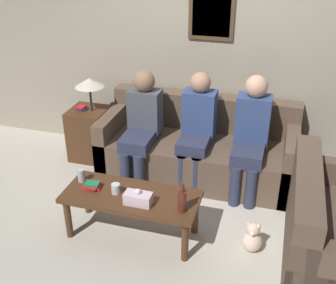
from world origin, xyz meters
name	(u,v)px	position (x,y,z in m)	size (l,w,h in m)	color
ground_plane	(186,197)	(0.00, 0.00, 0.00)	(16.00, 16.00, 0.00)	beige
wall_back	(211,48)	(0.00, 0.97, 1.30)	(9.00, 0.08, 2.60)	#9E937F
couch_main	(198,149)	(0.00, 0.51, 0.29)	(2.08, 0.86, 0.83)	brown
couch_side	(336,235)	(1.37, -0.57, 0.30)	(0.86, 1.31, 0.83)	brown
coffee_table	(131,200)	(-0.33, -0.69, 0.37)	(1.18, 0.49, 0.43)	#4C2D19
side_table_with_lamp	(90,129)	(-1.30, 0.50, 0.36)	(0.43, 0.42, 0.99)	#4C2D19
wine_bottle	(182,201)	(0.15, -0.79, 0.53)	(0.07, 0.07, 0.26)	#562319
drinking_glass	(116,189)	(-0.46, -0.70, 0.47)	(0.08, 0.08, 0.09)	silver
book_stack	(92,186)	(-0.69, -0.69, 0.45)	(0.17, 0.13, 0.05)	red
soda_can	(81,175)	(-0.83, -0.62, 0.49)	(0.07, 0.07, 0.12)	#BCBCC1
tissue_box	(138,198)	(-0.23, -0.79, 0.48)	(0.23, 0.12, 0.15)	silver
person_left	(142,122)	(-0.58, 0.30, 0.64)	(0.34, 0.62, 1.16)	#2D334C
person_middle	(197,125)	(0.00, 0.39, 0.64)	(0.34, 0.58, 1.18)	#2D334C
person_right	(251,132)	(0.56, 0.36, 0.66)	(0.34, 0.62, 1.21)	#2D334C
teddy_bear	(252,238)	(0.72, -0.60, 0.12)	(0.18, 0.18, 0.28)	beige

